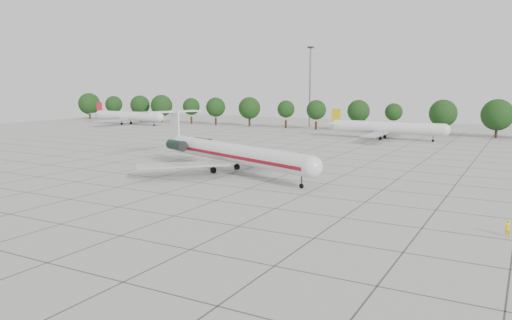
# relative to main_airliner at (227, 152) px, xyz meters

# --- Properties ---
(ground) EXTENTS (260.00, 260.00, 0.00)m
(ground) POSITION_rel_main_airliner_xyz_m (9.39, -9.58, -3.20)
(ground) COLOR #A4A49D
(ground) RESTS_ON ground
(apron_joints) EXTENTS (170.00, 170.00, 0.02)m
(apron_joints) POSITION_rel_main_airliner_xyz_m (9.39, 5.42, -3.19)
(apron_joints) COLOR #383838
(apron_joints) RESTS_ON ground
(main_airliner) EXTENTS (37.42, 28.34, 9.06)m
(main_airliner) POSITION_rel_main_airliner_xyz_m (0.00, 0.00, 0.00)
(main_airliner) COLOR silver
(main_airliner) RESTS_ON ground
(ground_crew) EXTENTS (0.71, 0.66, 1.62)m
(ground_crew) POSITION_rel_main_airliner_xyz_m (40.77, -16.42, -2.39)
(ground_crew) COLOR yellow
(ground_crew) RESTS_ON ground
(bg_airliner_a) EXTENTS (28.24, 27.20, 7.40)m
(bg_airliner_a) POSITION_rel_main_airliner_xyz_m (-78.91, 61.68, -0.29)
(bg_airliner_a) COLOR silver
(bg_airliner_a) RESTS_ON ground
(bg_airliner_c) EXTENTS (28.24, 27.20, 7.40)m
(bg_airliner_c) POSITION_rel_main_airliner_xyz_m (10.17, 58.72, -0.29)
(bg_airliner_c) COLOR silver
(bg_airliner_c) RESTS_ON ground
(tree_line) EXTENTS (249.86, 8.44, 10.22)m
(tree_line) POSITION_rel_main_airliner_xyz_m (-2.29, 75.42, 2.78)
(tree_line) COLOR #332114
(tree_line) RESTS_ON ground
(floodlight_mast) EXTENTS (1.60, 1.60, 25.45)m
(floodlight_mast) POSITION_rel_main_airliner_xyz_m (-20.61, 82.42, 11.08)
(floodlight_mast) COLOR slate
(floodlight_mast) RESTS_ON ground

